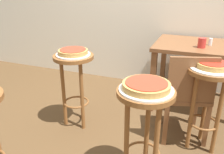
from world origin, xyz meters
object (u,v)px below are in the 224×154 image
at_px(serving_plate_leftside, 73,54).
at_px(dining_table, 200,54).
at_px(serving_plate_rear, 212,68).
at_px(wooden_chair, 187,94).
at_px(stool_middle, 144,117).
at_px(pizza_leftside, 73,52).
at_px(pizza_rear, 213,65).
at_px(serving_plate_middle, 146,89).
at_px(stool_leftside, 75,75).
at_px(pizza_middle, 146,85).
at_px(condiment_shaker, 210,42).
at_px(stool_rear, 208,91).
at_px(cup_near_edge, 202,43).

xyz_separation_m(serving_plate_leftside, dining_table, (1.12, 0.89, -0.12)).
xyz_separation_m(serving_plate_rear, wooden_chair, (-0.17, 0.07, -0.29)).
height_order(stool_middle, serving_plate_rear, serving_plate_rear).
xyz_separation_m(pizza_leftside, serving_plate_rear, (1.23, 0.07, -0.03)).
xyz_separation_m(serving_plate_leftside, pizza_rear, (1.23, 0.07, 0.03)).
height_order(serving_plate_middle, stool_leftside, serving_plate_middle).
bearing_deg(serving_plate_leftside, serving_plate_rear, 3.45).
xyz_separation_m(pizza_middle, serving_plate_rear, (0.40, 0.58, -0.03)).
distance_m(stool_leftside, wooden_chair, 1.07).
distance_m(condiment_shaker, wooden_chair, 0.81).
bearing_deg(pizza_leftside, serving_plate_middle, -31.55).
distance_m(pizza_leftside, condiment_shaker, 1.49).
xyz_separation_m(dining_table, condiment_shaker, (0.08, -0.01, 0.15)).
bearing_deg(pizza_middle, pizza_rear, 55.58).
distance_m(serving_plate_leftside, condiment_shaker, 1.49).
xyz_separation_m(stool_leftside, stool_rear, (1.23, 0.07, 0.00)).
xyz_separation_m(serving_plate_middle, serving_plate_leftside, (-0.83, 0.51, 0.00)).
distance_m(pizza_middle, serving_plate_rear, 0.71).
distance_m(stool_middle, pizza_rear, 0.75).
distance_m(stool_leftside, dining_table, 1.44).
bearing_deg(dining_table, wooden_chair, -94.89).
distance_m(stool_middle, dining_table, 1.43).
distance_m(pizza_middle, stool_rear, 0.75).
bearing_deg(stool_middle, stool_leftside, 148.45).
height_order(cup_near_edge, wooden_chair, cup_near_edge).
height_order(stool_rear, dining_table, stool_rear).
distance_m(pizza_rear, condiment_shaker, 0.80).
bearing_deg(serving_plate_leftside, cup_near_edge, 33.31).
bearing_deg(serving_plate_leftside, stool_middle, -31.55).
xyz_separation_m(stool_leftside, pizza_rear, (1.23, 0.07, 0.23)).
bearing_deg(cup_near_edge, pizza_rear, -80.74).
bearing_deg(condiment_shaker, wooden_chair, -101.50).
xyz_separation_m(pizza_middle, pizza_rear, (0.40, 0.58, 0.00)).
height_order(stool_leftside, wooden_chair, wooden_chair).
xyz_separation_m(cup_near_edge, condiment_shaker, (0.08, 0.14, -0.01)).
relative_size(serving_plate_rear, wooden_chair, 0.42).
bearing_deg(dining_table, stool_rear, -82.47).
height_order(serving_plate_rear, pizza_rear, pizza_rear).
height_order(stool_rear, condiment_shaker, condiment_shaker).
relative_size(stool_leftside, pizza_leftside, 2.71).
distance_m(pizza_middle, dining_table, 1.44).
bearing_deg(pizza_rear, stool_middle, -124.42).
relative_size(pizza_middle, pizza_leftside, 1.11).
bearing_deg(cup_near_edge, serving_plate_middle, -103.18).
relative_size(pizza_rear, dining_table, 0.26).
bearing_deg(serving_plate_rear, condiment_shaker, 91.66).
xyz_separation_m(stool_rear, condiment_shaker, (-0.02, 0.80, 0.24)).
distance_m(stool_leftside, cup_near_edge, 1.37).
bearing_deg(pizza_rear, stool_rear, -153.43).
bearing_deg(stool_leftside, pizza_leftside, 0.00).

